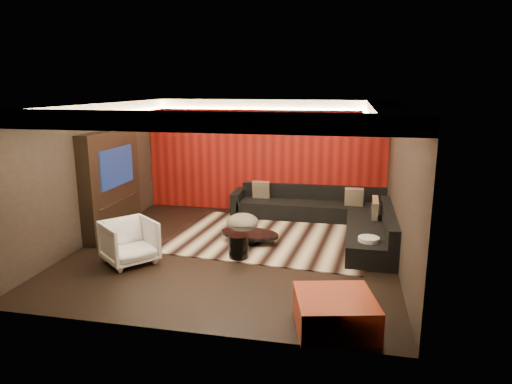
% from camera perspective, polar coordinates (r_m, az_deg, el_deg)
% --- Properties ---
extents(floor, '(6.00, 6.00, 0.02)m').
position_cam_1_polar(floor, '(8.89, -2.71, -7.45)').
color(floor, black).
rests_on(floor, ground).
extents(ceiling, '(6.00, 6.00, 0.02)m').
position_cam_1_polar(ceiling, '(8.32, -2.92, 11.04)').
color(ceiling, silver).
rests_on(ceiling, ground).
extents(wall_back, '(6.00, 0.02, 2.80)m').
position_cam_1_polar(wall_back, '(11.38, 1.01, 4.50)').
color(wall_back, black).
rests_on(wall_back, ground).
extents(wall_left, '(0.02, 6.00, 2.80)m').
position_cam_1_polar(wall_left, '(9.69, -20.32, 2.14)').
color(wall_left, black).
rests_on(wall_left, ground).
extents(wall_right, '(0.02, 6.00, 2.80)m').
position_cam_1_polar(wall_right, '(8.27, 17.80, 0.55)').
color(wall_right, black).
rests_on(wall_right, ground).
extents(red_feature_wall, '(5.98, 0.05, 2.78)m').
position_cam_1_polar(red_feature_wall, '(11.35, 0.97, 4.47)').
color(red_feature_wall, '#6B0C0A').
rests_on(red_feature_wall, ground).
extents(soffit_back, '(6.00, 0.60, 0.22)m').
position_cam_1_polar(soffit_back, '(10.96, 0.73, 10.94)').
color(soffit_back, silver).
rests_on(soffit_back, ground).
extents(soffit_front, '(6.00, 0.60, 0.22)m').
position_cam_1_polar(soffit_front, '(5.76, -9.81, 8.72)').
color(soffit_front, silver).
rests_on(soffit_front, ground).
extents(soffit_left, '(0.60, 4.80, 0.22)m').
position_cam_1_polar(soffit_left, '(9.38, -19.33, 9.84)').
color(soffit_left, silver).
rests_on(soffit_left, ground).
extents(soffit_right, '(0.60, 4.80, 0.22)m').
position_cam_1_polar(soffit_right, '(8.08, 16.23, 9.62)').
color(soffit_right, silver).
rests_on(soffit_right, ground).
extents(cove_back, '(4.80, 0.08, 0.04)m').
position_cam_1_polar(cove_back, '(10.63, 0.37, 10.39)').
color(cove_back, '#FFD899').
rests_on(cove_back, ground).
extents(cove_front, '(4.80, 0.08, 0.04)m').
position_cam_1_polar(cove_front, '(6.09, -8.60, 8.14)').
color(cove_front, '#FFD899').
rests_on(cove_front, ground).
extents(cove_left, '(0.08, 4.80, 0.04)m').
position_cam_1_polar(cove_left, '(9.22, -17.45, 9.36)').
color(cove_left, '#FFD899').
rests_on(cove_left, ground).
extents(cove_right, '(0.08, 4.80, 0.04)m').
position_cam_1_polar(cove_right, '(8.06, 13.75, 9.12)').
color(cove_right, '#FFD899').
rests_on(cove_right, ground).
extents(tv_surround, '(0.30, 2.00, 2.20)m').
position_cam_1_polar(tv_surround, '(10.17, -17.65, 1.11)').
color(tv_surround, black).
rests_on(tv_surround, ground).
extents(tv_screen, '(0.04, 1.30, 0.80)m').
position_cam_1_polar(tv_screen, '(10.03, -16.99, 3.03)').
color(tv_screen, black).
rests_on(tv_screen, ground).
extents(tv_shelf, '(0.04, 1.60, 0.04)m').
position_cam_1_polar(tv_shelf, '(10.18, -16.71, -1.13)').
color(tv_shelf, black).
rests_on(tv_shelf, ground).
extents(rug, '(4.24, 3.33, 0.02)m').
position_cam_1_polar(rug, '(9.60, 1.92, -5.72)').
color(rug, '#C3B18F').
rests_on(rug, floor).
extents(coffee_table, '(1.39, 1.39, 0.20)m').
position_cam_1_polar(coffee_table, '(9.28, -0.80, -5.66)').
color(coffee_table, black).
rests_on(coffee_table, rug).
extents(drum_stool, '(0.40, 0.40, 0.43)m').
position_cam_1_polar(drum_stool, '(8.45, -2.19, -6.79)').
color(drum_stool, black).
rests_on(drum_stool, rug).
extents(striped_pouf, '(0.73, 0.73, 0.39)m').
position_cam_1_polar(striped_pouf, '(9.94, -1.69, -3.82)').
color(striped_pouf, beige).
rests_on(striped_pouf, rug).
extents(white_side_table, '(0.39, 0.39, 0.47)m').
position_cam_1_polar(white_side_table, '(8.50, 13.84, -7.03)').
color(white_side_table, silver).
rests_on(white_side_table, floor).
extents(orange_ottoman, '(1.21, 1.21, 0.45)m').
position_cam_1_polar(orange_ottoman, '(6.26, 9.83, -14.60)').
color(orange_ottoman, maroon).
rests_on(orange_ottoman, floor).
extents(armchair, '(1.20, 1.20, 0.79)m').
position_cam_1_polar(armchair, '(8.50, -15.55, -6.03)').
color(armchair, silver).
rests_on(armchair, floor).
extents(sectional_sofa, '(3.65, 3.50, 0.75)m').
position_cam_1_polar(sectional_sofa, '(10.32, 9.29, -3.06)').
color(sectional_sofa, black).
rests_on(sectional_sofa, floor).
extents(throw_pillows, '(2.94, 1.60, 0.50)m').
position_cam_1_polar(throw_pillows, '(10.51, 8.86, -0.72)').
color(throw_pillows, '#C6B091').
rests_on(throw_pillows, sectional_sofa).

